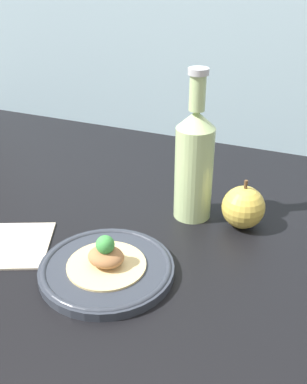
% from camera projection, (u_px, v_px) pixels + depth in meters
% --- Properties ---
extents(ground_plane, '(1.80, 1.10, 0.04)m').
position_uv_depth(ground_plane, '(161.00, 246.00, 0.90)').
color(ground_plane, black).
extents(plate, '(0.24, 0.24, 0.02)m').
position_uv_depth(plate, '(107.00, 268.00, 0.79)').
color(plate, '#2D333D').
rests_on(plate, ground_plane).
extents(plated_food, '(0.14, 0.14, 0.06)m').
position_uv_depth(plated_food, '(106.00, 258.00, 0.78)').
color(plated_food, '#D6BC7F').
rests_on(plated_food, plate).
extents(cider_bottle, '(0.08, 0.08, 0.31)m').
position_uv_depth(cider_bottle, '(194.00, 162.00, 0.91)').
color(cider_bottle, '#B7D18E').
rests_on(cider_bottle, ground_plane).
extents(apple, '(0.09, 0.09, 0.10)m').
position_uv_depth(apple, '(243.00, 207.00, 0.91)').
color(apple, gold).
rests_on(apple, ground_plane).
extents(napkin, '(0.22, 0.21, 0.01)m').
position_uv_depth(napkin, '(3.00, 244.00, 0.86)').
color(napkin, beige).
rests_on(napkin, ground_plane).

